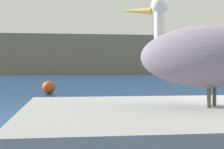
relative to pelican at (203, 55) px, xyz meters
The scene contains 3 objects.
hillside_backdrop 71.59m from the pelican, 88.89° to the left, with size 140.00×15.56×7.63m, color #7F755B.
pelican is the anchor object (origin of this frame).
mooring_buoy 12.47m from the pelican, 97.86° to the left, with size 0.55×0.55×0.55m, color #E54C19.
Camera 1 is at (-2.46, -3.42, 1.06)m, focal length 56.37 mm.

